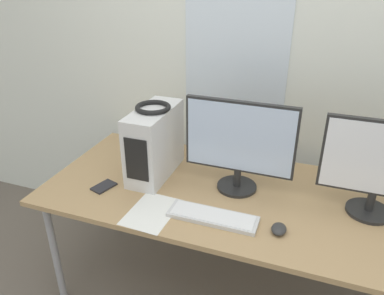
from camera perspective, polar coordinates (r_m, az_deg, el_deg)
The scene contains 10 objects.
wall_back at distance 2.28m, azimuth 11.94°, elevation 13.89°, with size 8.00×0.07×2.70m.
desk at distance 2.00m, azimuth 7.50°, elevation -8.11°, with size 2.08×0.90×0.74m.
pc_tower at distance 2.07m, azimuth -5.72°, elevation 0.75°, with size 0.18×0.43×0.39m.
headphones at distance 1.99m, azimuth -5.97°, elevation 6.12°, with size 0.19×0.19×0.02m.
monitor_main at distance 1.90m, azimuth 7.23°, elevation 0.70°, with size 0.56×0.21×0.49m.
monitor_right_near at distance 1.89m, azimuth 26.71°, elevation -2.49°, with size 0.52×0.21×0.48m.
keyboard at distance 1.79m, azimuth 3.18°, elevation -10.47°, with size 0.43×0.13×0.02m.
mouse at distance 1.75m, azimuth 13.10°, elevation -12.00°, with size 0.07×0.09×0.03m.
cell_phone at distance 2.07m, azimuth -13.29°, elevation -5.81°, with size 0.11×0.14×0.01m.
paper_sheet_left at distance 1.84m, azimuth -6.15°, elevation -9.72°, with size 0.22×0.30×0.00m.
Camera 1 is at (0.32, -1.17, 1.82)m, focal length 35.00 mm.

